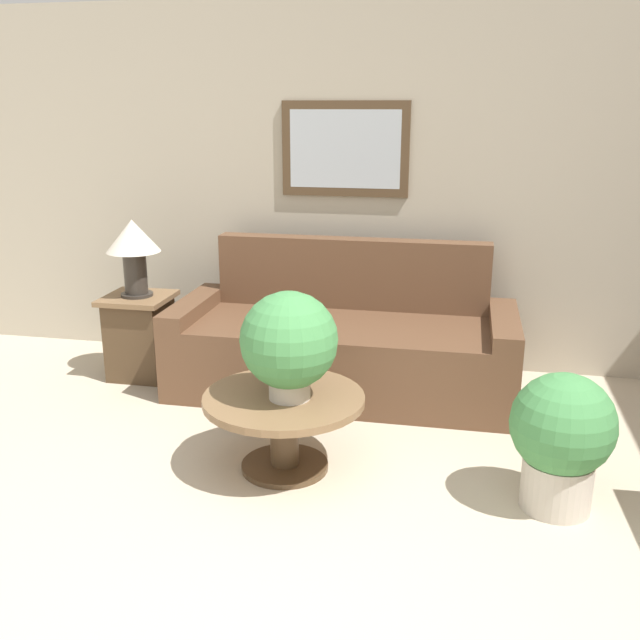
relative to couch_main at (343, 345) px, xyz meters
name	(u,v)px	position (x,y,z in m)	size (l,w,h in m)	color
wall_back	(401,189)	(0.30, 0.62, 0.99)	(7.91, 0.09, 2.60)	#B2A893
couch_main	(343,345)	(0.00, 0.00, 0.00)	(2.28, 0.93, 0.99)	brown
coffee_table	(284,416)	(-0.12, -1.18, -0.01)	(0.85, 0.85, 0.43)	#4C3823
side_table	(140,335)	(-1.47, -0.05, -0.01)	(0.46, 0.46, 0.60)	#4C3823
table_lamp	(133,244)	(-1.47, -0.05, 0.65)	(0.37, 0.37, 0.54)	#2D2823
potted_plant_on_table	(289,342)	(-0.08, -1.21, 0.42)	(0.50, 0.50, 0.57)	beige
potted_plant_floor	(561,436)	(1.27, -1.29, 0.07)	(0.50, 0.50, 0.69)	beige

